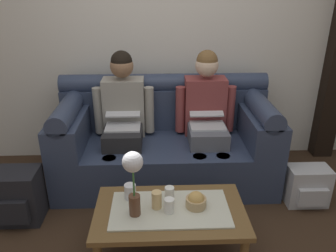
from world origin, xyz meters
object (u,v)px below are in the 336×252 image
Objects in this scene: cup_far_center at (169,194)px; backpack_right at (307,186)px; person_right at (206,113)px; flower_vase at (133,174)px; backpack_left at (18,197)px; couch at (165,141)px; snack_bowl at (196,201)px; cup_near_right at (169,206)px; cup_near_left at (130,192)px; cup_far_left at (157,200)px; person_left at (123,114)px; coffee_table at (170,215)px.

backpack_right is (1.20, 0.45, -0.27)m from cup_far_center.
person_right is 2.70× the size of flower_vase.
backpack_left is at bearing -177.15° from backpack_right.
snack_bowl is (0.17, -1.03, 0.06)m from couch.
cup_near_right is at bearing -154.23° from backpack_right.
backpack_right is (1.20, -0.50, -0.21)m from couch.
backpack_left is (-1.18, 0.46, -0.23)m from cup_near_right.
backpack_left is (-1.19, -0.62, -0.16)m from couch.
cup_near_left is (-0.27, -0.92, 0.07)m from couch.
cup_near_right is at bearing 3.94° from flower_vase.
backpack_right is at bearing 22.45° from cup_far_left.
cup_far_center is (0.38, -0.95, -0.21)m from person_left.
coffee_table is 10.11× the size of cup_near_right.
person_left reaches higher than flower_vase.
person_left is 2.80× the size of backpack_left.
snack_bowl reaches higher than cup_near_left.
couch is 0.96m from cup_near_left.
snack_bowl reaches higher than cup_near_right.
person_left is 0.95m from cup_near_left.
couch reaches higher than cup_far_center.
person_left is 3.51× the size of backpack_right.
cup_far_center is at bearing -90.07° from couch.
flower_vase is at bearing -82.11° from person_left.
backpack_left is at bearing 161.76° from cup_near_left.
person_right is at bearing 148.64° from backpack_right.
coffee_table is 2.30× the size of backpack_left.
flower_vase is 4.54× the size of cup_near_right.
couch is 0.47m from person_left.
flower_vase reaches higher than snack_bowl.
person_left is at bearing 37.53° from backpack_left.
person_left and person_right have the same top height.
coffee_table is at bearing -110.03° from person_right.
cup_near_right is at bearing -31.59° from cup_near_left.
couch reaches higher than backpack_right.
couch is at bearing 73.66° from cup_near_left.
coffee_table is (0.00, -1.05, -0.04)m from couch.
cup_near_right is 0.29× the size of backpack_right.
person_right is 1.26m from flower_vase.
backpack_right is at bearing 24.51° from coffee_table.
backpack_left is at bearing 159.37° from cup_far_left.
cup_near_right is at bearing -90.36° from couch.
cup_near_right is (0.22, 0.02, -0.25)m from flower_vase.
cup_near_right is at bearing -21.47° from backpack_left.
person_left reaches higher than coffee_table.
cup_far_center is at bearing -159.26° from backpack_right.
snack_bowl is at bearing -101.36° from person_right.
snack_bowl reaches higher than backpack_left.
cup_near_left is at bearing 148.41° from cup_near_right.
cup_near_left is (-0.65, -0.92, -0.21)m from person_right.
couch reaches higher than backpack_left.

